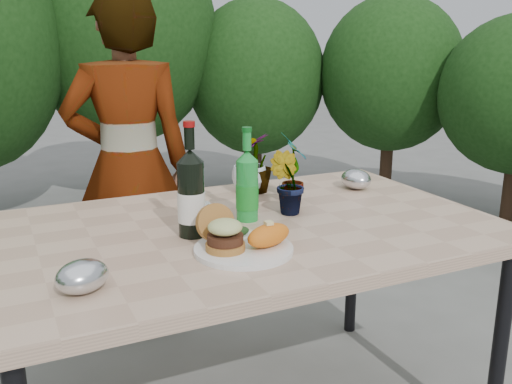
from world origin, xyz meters
name	(u,v)px	position (x,y,z in m)	size (l,w,h in m)	color
patio_table	(246,242)	(0.00, 0.00, 0.69)	(1.60, 1.00, 0.75)	tan
shrub_hedge	(138,71)	(0.07, 1.63, 1.14)	(7.02, 5.09, 2.25)	#382316
dinner_plate	(244,249)	(-0.10, -0.21, 0.76)	(0.28, 0.28, 0.01)	white
burger_stack	(223,232)	(-0.16, -0.19, 0.81)	(0.11, 0.16, 0.11)	#B7722D
sweet_potato	(269,235)	(-0.03, -0.23, 0.80)	(0.15, 0.08, 0.06)	orange
grilled_veg	(236,232)	(-0.08, -0.12, 0.78)	(0.08, 0.05, 0.03)	olive
wine_bottle	(191,195)	(-0.19, -0.02, 0.88)	(0.08, 0.08, 0.35)	black
sparkling_water	(247,187)	(0.03, 0.05, 0.86)	(0.07, 0.07, 0.31)	#1A9233
plastic_cup	(199,219)	(-0.16, -0.01, 0.80)	(0.07, 0.07, 0.10)	silver
seedling_left	(294,168)	(0.26, 0.16, 0.88)	(0.13, 0.09, 0.26)	#28531C
seedling_mid	(287,183)	(0.18, 0.06, 0.86)	(0.12, 0.09, 0.21)	#245D20
seedling_right	(256,163)	(0.20, 0.35, 0.86)	(0.13, 0.13, 0.23)	#215C1F
blue_bowl	(249,179)	(0.18, 0.36, 0.80)	(0.13, 0.13, 0.10)	white
foil_packet_left	(82,276)	(-0.55, -0.29, 0.79)	(0.13, 0.11, 0.08)	silver
foil_packet_right	(356,179)	(0.58, 0.23, 0.79)	(0.13, 0.11, 0.08)	silver
person	(129,167)	(-0.17, 0.91, 0.77)	(0.56, 0.37, 1.54)	#A57052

